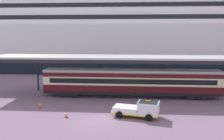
{
  "coord_description": "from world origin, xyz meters",
  "views": [
    {
      "loc": [
        3.57,
        -25.28,
        9.52
      ],
      "look_at": [
        1.13,
        7.23,
        4.5
      ],
      "focal_mm": 39.33,
      "sensor_mm": 36.0,
      "label": 1
    }
  ],
  "objects_px": {
    "cruise_ship": "(161,22)",
    "traffic_cone_mid": "(66,114)",
    "service_truck": "(140,109)",
    "train_carriage": "(131,82)",
    "traffic_cone_near": "(40,105)"
  },
  "relations": [
    {
      "from": "cruise_ship",
      "to": "train_carriage",
      "type": "relative_size",
      "value": 6.57
    },
    {
      "from": "cruise_ship",
      "to": "traffic_cone_near",
      "type": "height_order",
      "value": "cruise_ship"
    },
    {
      "from": "service_truck",
      "to": "traffic_cone_near",
      "type": "height_order",
      "value": "service_truck"
    },
    {
      "from": "train_carriage",
      "to": "traffic_cone_mid",
      "type": "relative_size",
      "value": 38.11
    },
    {
      "from": "cruise_ship",
      "to": "service_truck",
      "type": "relative_size",
      "value": 30.76
    },
    {
      "from": "traffic_cone_near",
      "to": "traffic_cone_mid",
      "type": "bearing_deg",
      "value": -37.96
    },
    {
      "from": "cruise_ship",
      "to": "service_truck",
      "type": "distance_m",
      "value": 42.43
    },
    {
      "from": "cruise_ship",
      "to": "service_truck",
      "type": "xyz_separation_m",
      "value": [
        -6.98,
        -40.31,
        -11.26
      ]
    },
    {
      "from": "service_truck",
      "to": "traffic_cone_near",
      "type": "relative_size",
      "value": 7.31
    },
    {
      "from": "traffic_cone_mid",
      "to": "cruise_ship",
      "type": "bearing_deg",
      "value": 69.49
    },
    {
      "from": "cruise_ship",
      "to": "service_truck",
      "type": "height_order",
      "value": "cruise_ship"
    },
    {
      "from": "cruise_ship",
      "to": "traffic_cone_mid",
      "type": "xyz_separation_m",
      "value": [
        -15.33,
        -40.98,
        -11.92
      ]
    },
    {
      "from": "train_carriage",
      "to": "traffic_cone_mid",
      "type": "bearing_deg",
      "value": -127.97
    },
    {
      "from": "train_carriage",
      "to": "traffic_cone_mid",
      "type": "distance_m",
      "value": 12.15
    },
    {
      "from": "train_carriage",
      "to": "traffic_cone_near",
      "type": "bearing_deg",
      "value": -152.13
    }
  ]
}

